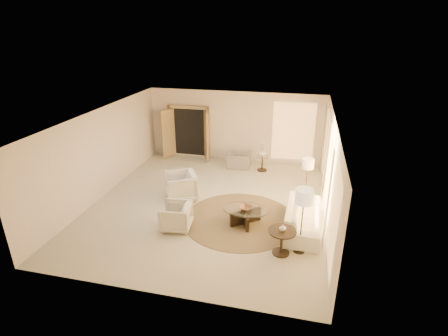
% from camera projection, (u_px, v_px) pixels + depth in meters
% --- Properties ---
extents(room, '(7.04, 8.04, 2.83)m').
position_uv_depth(room, '(208.00, 163.00, 10.33)').
color(room, beige).
rests_on(room, ground).
extents(windows_right, '(0.10, 6.40, 2.40)m').
position_uv_depth(windows_right, '(328.00, 173.00, 9.71)').
color(windows_right, '#FFBB66').
rests_on(windows_right, room).
extents(window_back_corner, '(1.70, 0.10, 2.40)m').
position_uv_depth(window_back_corner, '(293.00, 132.00, 13.42)').
color(window_back_corner, '#FFBB66').
rests_on(window_back_corner, room).
extents(curtains_right, '(0.06, 5.20, 2.60)m').
position_uv_depth(curtains_right, '(325.00, 163.00, 10.55)').
color(curtains_right, tan).
rests_on(curtains_right, room).
extents(french_doors, '(1.95, 0.66, 2.16)m').
position_uv_depth(french_doors, '(189.00, 133.00, 14.29)').
color(french_doors, tan).
rests_on(french_doors, room).
extents(area_rug, '(3.71, 3.71, 0.01)m').
position_uv_depth(area_rug, '(240.00, 219.00, 10.02)').
color(area_rug, '#41331D').
rests_on(area_rug, room).
extents(sofa, '(0.96, 2.34, 0.68)m').
position_uv_depth(sofa, '(303.00, 217.00, 9.49)').
color(sofa, silver).
rests_on(sofa, room).
extents(armchair_left, '(1.20, 1.23, 0.95)m').
position_uv_depth(armchair_left, '(181.00, 185.00, 11.06)').
color(armchair_left, silver).
rests_on(armchair_left, room).
extents(armchair_right, '(0.81, 0.86, 0.80)m').
position_uv_depth(armchair_right, '(176.00, 215.00, 9.46)').
color(armchair_right, silver).
rests_on(armchair_right, room).
extents(accent_chair, '(0.95, 0.64, 0.81)m').
position_uv_depth(accent_chair, '(239.00, 158.00, 13.50)').
color(accent_chair, gray).
rests_on(accent_chair, room).
extents(coffee_table, '(1.58, 1.58, 0.46)m').
position_uv_depth(coffee_table, '(246.00, 215.00, 9.71)').
color(coffee_table, black).
rests_on(coffee_table, room).
extents(end_table, '(0.68, 0.68, 0.64)m').
position_uv_depth(end_table, '(282.00, 238.00, 8.39)').
color(end_table, black).
rests_on(end_table, room).
extents(side_table, '(0.50, 0.50, 0.58)m').
position_uv_depth(side_table, '(262.00, 162.00, 13.24)').
color(side_table, '#2D2418').
rests_on(side_table, room).
extents(floor_lamp_near, '(0.36, 0.36, 1.47)m').
position_uv_depth(floor_lamp_near, '(308.00, 166.00, 10.51)').
color(floor_lamp_near, '#2D2418').
rests_on(floor_lamp_near, room).
extents(floor_lamp_far, '(0.41, 0.41, 1.69)m').
position_uv_depth(floor_lamp_far, '(304.00, 199.00, 8.08)').
color(floor_lamp_far, '#2D2418').
rests_on(floor_lamp_far, room).
extents(bowl, '(0.45, 0.45, 0.09)m').
position_uv_depth(bowl, '(246.00, 208.00, 9.63)').
color(bowl, brown).
rests_on(bowl, coffee_table).
extents(end_vase, '(0.17, 0.17, 0.17)m').
position_uv_depth(end_vase, '(283.00, 228.00, 8.28)').
color(end_vase, silver).
rests_on(end_vase, end_table).
extents(side_vase, '(0.28, 0.28, 0.25)m').
position_uv_depth(side_vase, '(263.00, 153.00, 13.10)').
color(side_vase, silver).
rests_on(side_vase, side_table).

